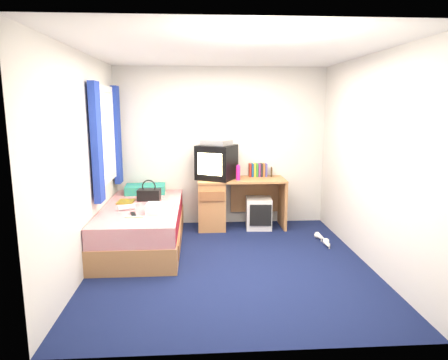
{
  "coord_description": "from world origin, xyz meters",
  "views": [
    {
      "loc": [
        -0.36,
        -4.4,
        1.83
      ],
      "look_at": [
        -0.02,
        0.7,
        0.87
      ],
      "focal_mm": 32.0,
      "sensor_mm": 36.0,
      "label": 1
    }
  ],
  "objects": [
    {
      "name": "water_bottle",
      "position": [
        -1.26,
        0.5,
        0.58
      ],
      "size": [
        0.21,
        0.13,
        0.07
      ],
      "primitive_type": "cylinder",
      "rotation": [
        0.0,
        1.57,
        0.35
      ],
      "color": "silver",
      "rests_on": "bed"
    },
    {
      "name": "bed",
      "position": [
        -1.1,
        0.7,
        0.27
      ],
      "size": [
        1.01,
        2.0,
        0.54
      ],
      "color": "#BB814E",
      "rests_on": "ground"
    },
    {
      "name": "book_row",
      "position": [
        0.56,
        1.6,
        0.85
      ],
      "size": [
        0.27,
        0.13,
        0.2
      ],
      "color": "maroon",
      "rests_on": "desk"
    },
    {
      "name": "towel",
      "position": [
        -0.83,
        0.36,
        0.59
      ],
      "size": [
        0.34,
        0.29,
        0.11
      ],
      "primitive_type": "cube",
      "rotation": [
        0.0,
        0.0,
        -0.04
      ],
      "color": "silver",
      "rests_on": "bed"
    },
    {
      "name": "vcr",
      "position": [
        -0.08,
        1.44,
        1.29
      ],
      "size": [
        0.49,
        0.46,
        0.08
      ],
      "primitive_type": "cube",
      "rotation": [
        0.0,
        0.0,
        -0.61
      ],
      "color": "#AEAEB0",
      "rests_on": "crt_tv"
    },
    {
      "name": "window_assembly",
      "position": [
        -1.55,
        0.9,
        1.42
      ],
      "size": [
        0.11,
        1.42,
        1.4
      ],
      "color": "silver",
      "rests_on": "room_shell"
    },
    {
      "name": "white_heels",
      "position": [
        1.32,
        0.61,
        0.04
      ],
      "size": [
        0.14,
        0.51,
        0.09
      ],
      "color": "white",
      "rests_on": "ground"
    },
    {
      "name": "magazine",
      "position": [
        -1.34,
        0.92,
        0.55
      ],
      "size": [
        0.22,
        0.29,
        0.01
      ],
      "primitive_type": "cube",
      "rotation": [
        0.0,
        0.0,
        -0.03
      ],
      "color": "yellow",
      "rests_on": "bed"
    },
    {
      "name": "pink_water_bottle",
      "position": [
        0.22,
        1.32,
        0.85
      ],
      "size": [
        0.08,
        0.08,
        0.2
      ],
      "primitive_type": "cylinder",
      "rotation": [
        0.0,
        0.0,
        -0.24
      ],
      "color": "#E92090",
      "rests_on": "desk"
    },
    {
      "name": "ground",
      "position": [
        0.0,
        0.0,
        0.0
      ],
      "size": [
        3.4,
        3.4,
        0.0
      ],
      "primitive_type": "plane",
      "color": "#0C1438",
      "rests_on": "ground"
    },
    {
      "name": "pillow",
      "position": [
        -1.14,
        1.46,
        0.6
      ],
      "size": [
        0.6,
        0.4,
        0.13
      ],
      "primitive_type": "cube",
      "rotation": [
        0.0,
        0.0,
        0.06
      ],
      "color": "#196CA5",
      "rests_on": "bed"
    },
    {
      "name": "remote_control",
      "position": [
        -1.14,
        0.27,
        0.55
      ],
      "size": [
        0.09,
        0.17,
        0.02
      ],
      "primitive_type": "cube",
      "rotation": [
        0.0,
        0.0,
        0.28
      ],
      "color": "black",
      "rests_on": "bed"
    },
    {
      "name": "storage_cube",
      "position": [
        0.54,
        1.36,
        0.23
      ],
      "size": [
        0.4,
        0.4,
        0.46
      ],
      "primitive_type": "cube",
      "rotation": [
        0.0,
        0.0,
        -0.07
      ],
      "color": "silver",
      "rests_on": "ground"
    },
    {
      "name": "colour_swatch_fan",
      "position": [
        -1.11,
        0.16,
        0.55
      ],
      "size": [
        0.22,
        0.08,
        0.01
      ],
      "primitive_type": "cube",
      "rotation": [
        0.0,
        0.0,
        -0.09
      ],
      "color": "yellow",
      "rests_on": "bed"
    },
    {
      "name": "picture_frame",
      "position": [
        0.77,
        1.6,
        0.82
      ],
      "size": [
        0.04,
        0.12,
        0.14
      ],
      "primitive_type": "cube",
      "rotation": [
        0.0,
        0.0,
        -0.15
      ],
      "color": "#2F200F",
      "rests_on": "desk"
    },
    {
      "name": "handbag",
      "position": [
        -1.04,
        1.01,
        0.62
      ],
      "size": [
        0.32,
        0.19,
        0.29
      ],
      "rotation": [
        0.0,
        0.0,
        -0.06
      ],
      "color": "black",
      "rests_on": "bed"
    },
    {
      "name": "room_shell",
      "position": [
        0.0,
        0.0,
        1.45
      ],
      "size": [
        3.4,
        3.4,
        3.4
      ],
      "color": "white",
      "rests_on": "ground"
    },
    {
      "name": "aerosol_can",
      "position": [
        0.17,
        1.44,
        0.83
      ],
      "size": [
        0.05,
        0.05,
        0.16
      ],
      "primitive_type": "cylinder",
      "rotation": [
        0.0,
        0.0,
        -0.24
      ],
      "color": "silver",
      "rests_on": "desk"
    },
    {
      "name": "desk",
      "position": [
        0.01,
        1.44,
        0.41
      ],
      "size": [
        1.3,
        0.55,
        0.75
      ],
      "color": "#BB814E",
      "rests_on": "ground"
    },
    {
      "name": "crt_tv",
      "position": [
        -0.09,
        1.44,
        1.0
      ],
      "size": [
        0.66,
        0.65,
        0.5
      ],
      "rotation": [
        0.0,
        0.0,
        -0.47
      ],
      "color": "black",
      "rests_on": "desk"
    }
  ]
}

